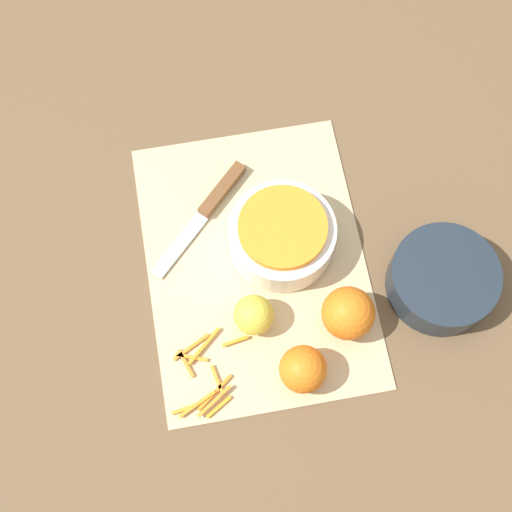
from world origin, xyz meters
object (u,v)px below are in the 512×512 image
object	(u,v)px
orange_right	(348,313)
lemon	(254,315)
orange_left	(303,369)
bowl_dark	(442,280)
bowl_speckled	(282,235)
knife	(214,200)

from	to	relation	value
orange_right	lemon	distance (m)	0.14
orange_left	orange_right	size ratio (longest dim) A/B	0.88
bowl_dark	orange_right	world-z (taller)	orange_right
orange_left	bowl_speckled	bearing A→B (deg)	177.56
bowl_dark	lemon	distance (m)	0.30
bowl_dark	knife	size ratio (longest dim) A/B	0.93
knife	orange_right	world-z (taller)	orange_right
knife	orange_right	bearing A→B (deg)	80.74
lemon	orange_left	bearing A→B (deg)	30.87
bowl_speckled	orange_right	bearing A→B (deg)	27.31
bowl_dark	orange_right	size ratio (longest dim) A/B	2.06
bowl_speckled	lemon	bearing A→B (deg)	-29.16
knife	orange_left	xyz separation A→B (m)	(0.31, 0.09, 0.03)
bowl_speckled	orange_left	distance (m)	0.22
knife	orange_right	distance (m)	0.29
bowl_dark	knife	bearing A→B (deg)	-121.95
bowl_dark	lemon	size ratio (longest dim) A/B	2.70
bowl_dark	bowl_speckled	bearing A→B (deg)	-115.79
bowl_dark	knife	world-z (taller)	bowl_dark
knife	orange_right	xyz separation A→B (m)	(0.24, 0.17, 0.03)
bowl_speckled	bowl_dark	distance (m)	0.26
bowl_speckled	orange_left	size ratio (longest dim) A/B	2.36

